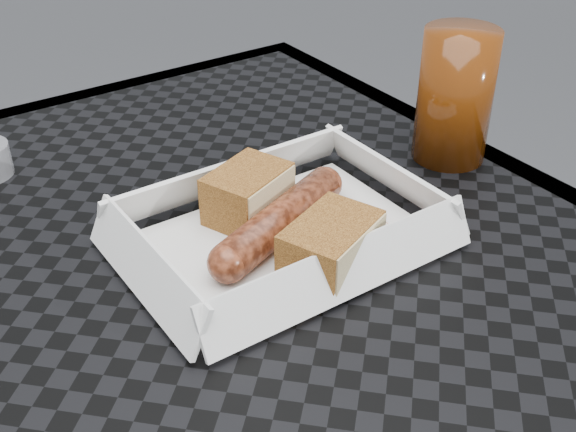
# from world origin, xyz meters

# --- Properties ---
(patio_table) EXTENTS (0.80, 0.80, 0.74)m
(patio_table) POSITION_xyz_m (0.00, 0.00, 0.67)
(patio_table) COLOR black
(patio_table) RESTS_ON ground
(food_tray) EXTENTS (0.22, 0.15, 0.00)m
(food_tray) POSITION_xyz_m (0.13, 0.01, 0.75)
(food_tray) COLOR white
(food_tray) RESTS_ON patio_table
(bratwurst) EXTENTS (0.16, 0.08, 0.03)m
(bratwurst) POSITION_xyz_m (0.13, 0.01, 0.76)
(bratwurst) COLOR brown
(bratwurst) RESTS_ON food_tray
(bread_near) EXTENTS (0.08, 0.07, 0.04)m
(bread_near) POSITION_xyz_m (0.13, 0.05, 0.77)
(bread_near) COLOR #945E25
(bread_near) RESTS_ON food_tray
(bread_far) EXTENTS (0.09, 0.08, 0.04)m
(bread_far) POSITION_xyz_m (0.14, -0.04, 0.77)
(bread_far) COLOR #945E25
(bread_far) RESTS_ON food_tray
(veg_garnish) EXTENTS (0.03, 0.03, 0.00)m
(veg_garnish) POSITION_xyz_m (0.19, -0.02, 0.75)
(veg_garnish) COLOR #F23E0A
(veg_garnish) RESTS_ON food_tray
(drink_glass) EXTENTS (0.07, 0.07, 0.13)m
(drink_glass) POSITION_xyz_m (0.35, 0.04, 0.81)
(drink_glass) COLOR #512106
(drink_glass) RESTS_ON patio_table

